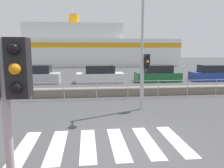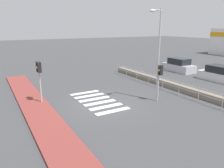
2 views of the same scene
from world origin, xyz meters
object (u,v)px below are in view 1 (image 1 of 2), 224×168
(parked_car_silver, at_px, (37,76))
(parked_car_green, at_px, (158,74))
(traffic_light_near, at_px, (5,93))
(parked_car_white, at_px, (100,75))
(traffic_light_far, at_px, (145,69))
(parked_car_blue, at_px, (212,74))
(streetlamp, at_px, (144,25))
(ferry_boat, at_px, (90,49))

(parked_car_silver, relative_size, parked_car_green, 0.96)
(traffic_light_near, height_order, parked_car_white, traffic_light_near)
(traffic_light_far, distance_m, parked_car_white, 9.48)
(traffic_light_near, distance_m, parked_car_blue, 20.87)
(streetlamp, bearing_deg, traffic_light_near, -116.08)
(parked_car_silver, relative_size, parked_car_blue, 0.96)
(parked_car_silver, relative_size, parked_car_white, 0.92)
(traffic_light_near, xyz_separation_m, traffic_light_far, (3.65, 7.27, -0.35))
(parked_car_white, xyz_separation_m, parked_car_blue, (10.54, 0.00, -0.02))
(parked_car_silver, distance_m, parked_car_blue, 15.93)
(traffic_light_far, bearing_deg, parked_car_blue, 45.86)
(ferry_boat, bearing_deg, parked_car_green, -75.48)
(ferry_boat, bearing_deg, parked_car_blue, -63.38)
(traffic_light_far, height_order, parked_car_silver, traffic_light_far)
(parked_car_white, bearing_deg, streetlamp, -81.72)
(streetlamp, distance_m, parked_car_white, 10.07)
(ferry_boat, bearing_deg, traffic_light_far, -86.35)
(traffic_light_far, bearing_deg, parked_car_green, 68.32)
(ferry_boat, bearing_deg, streetlamp, -86.70)
(traffic_light_near, relative_size, parked_car_silver, 0.76)
(parked_car_green, bearing_deg, traffic_light_near, -113.93)
(traffic_light_near, relative_size, streetlamp, 0.46)
(traffic_light_near, relative_size, parked_car_white, 0.70)
(ferry_boat, height_order, parked_car_green, ferry_boat)
(streetlamp, bearing_deg, parked_car_green, 67.74)
(traffic_light_near, xyz_separation_m, parked_car_white, (2.10, 16.53, -1.63))
(parked_car_white, relative_size, parked_car_green, 1.04)
(traffic_light_near, height_order, streetlamp, streetlamp)
(parked_car_silver, bearing_deg, traffic_light_near, -78.73)
(parked_car_green, bearing_deg, traffic_light_far, -111.68)
(parked_car_silver, bearing_deg, parked_car_green, 0.00)
(traffic_light_far, xyz_separation_m, streetlamp, (-0.18, -0.18, 1.96))
(parked_car_white, bearing_deg, parked_car_green, 0.00)
(traffic_light_far, xyz_separation_m, parked_car_green, (3.68, 9.26, -1.28))
(parked_car_silver, height_order, parked_car_blue, parked_car_silver)
(parked_car_green, bearing_deg, parked_car_silver, -180.00)
(streetlamp, xyz_separation_m, parked_car_blue, (9.17, 9.44, -3.26))
(traffic_light_near, distance_m, parked_car_green, 18.15)
(ferry_boat, height_order, parked_car_white, ferry_boat)
(streetlamp, relative_size, ferry_boat, 0.21)
(streetlamp, relative_size, parked_car_blue, 1.59)
(streetlamp, relative_size, parked_car_green, 1.58)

